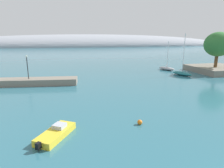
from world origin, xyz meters
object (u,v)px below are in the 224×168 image
at_px(sailboat_teal_near_shore, 182,73).
at_px(sailboat_grey_mid_mooring, 167,68).
at_px(harbor_lamp_post, 27,65).
at_px(mooring_buoy_orange, 140,122).
at_px(tree_clump_shore, 218,44).
at_px(motorboat_yellow_foreground, 56,133).

xyz_separation_m(sailboat_teal_near_shore, sailboat_grey_mid_mooring, (0.24, 8.47, -0.02)).
bearing_deg(sailboat_grey_mid_mooring, harbor_lamp_post, -96.87).
bearing_deg(harbor_lamp_post, mooring_buoy_orange, -55.50).
bearing_deg(sailboat_grey_mid_mooring, sailboat_teal_near_shore, -24.70).
distance_m(mooring_buoy_orange, harbor_lamp_post, 27.84).
relative_size(mooring_buoy_orange, harbor_lamp_post, 0.12).
height_order(sailboat_teal_near_shore, mooring_buoy_orange, sailboat_teal_near_shore).
relative_size(tree_clump_shore, motorboat_yellow_foreground, 1.93).
xyz_separation_m(motorboat_yellow_foreground, mooring_buoy_orange, (9.16, 0.66, -0.09)).
bearing_deg(mooring_buoy_orange, motorboat_yellow_foreground, -175.89).
bearing_deg(sailboat_teal_near_shore, harbor_lamp_post, 75.38).
xyz_separation_m(mooring_buoy_orange, harbor_lamp_post, (-15.60, 22.70, 4.01)).
bearing_deg(motorboat_yellow_foreground, sailboat_grey_mid_mooring, -10.77).
bearing_deg(harbor_lamp_post, sailboat_grey_mid_mooring, 16.20).
xyz_separation_m(sailboat_grey_mid_mooring, harbor_lamp_post, (-37.60, -10.93, 3.72)).
height_order(tree_clump_shore, sailboat_teal_near_shore, tree_clump_shore).
bearing_deg(sailboat_grey_mid_mooring, tree_clump_shore, 31.34).
xyz_separation_m(tree_clump_shore, sailboat_teal_near_shore, (-10.89, -0.84, -7.32)).
distance_m(sailboat_teal_near_shore, motorboat_yellow_foreground, 40.29).
bearing_deg(sailboat_grey_mid_mooring, motorboat_yellow_foreground, -65.34).
distance_m(sailboat_teal_near_shore, harbor_lamp_post, 37.63).
distance_m(sailboat_grey_mid_mooring, mooring_buoy_orange, 40.19).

